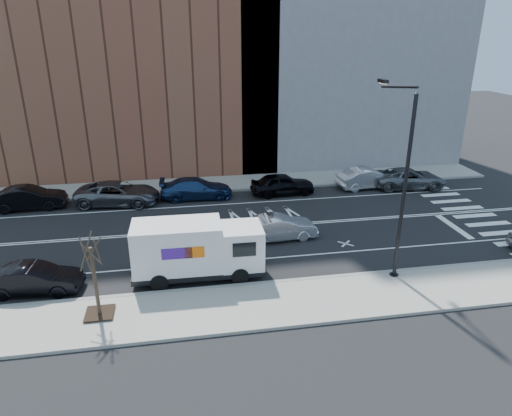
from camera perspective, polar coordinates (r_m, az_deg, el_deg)
name	(u,v)px	position (r m, az deg, el deg)	size (l,w,h in m)	color
ground	(236,228)	(28.54, -2.56, -2.55)	(120.00, 120.00, 0.00)	black
sidewalk_near	(261,305)	(20.85, 0.68, -12.06)	(44.00, 3.60, 0.15)	gray
sidewalk_far	(221,184)	(36.69, -4.37, 3.06)	(44.00, 3.60, 0.15)	gray
curb_near	(255,284)	(22.34, -0.18, -9.54)	(44.00, 0.25, 0.17)	gray
curb_far	(224,191)	(34.99, -4.07, 2.17)	(44.00, 0.25, 0.17)	gray
crosswalk	(468,212)	(34.27, 25.01, -0.43)	(3.00, 14.00, 0.01)	white
road_markings	(236,228)	(28.54, -2.56, -2.54)	(40.00, 8.60, 0.01)	white
bldg_brick	(112,37)	(41.77, -17.53, 19.69)	(26.00, 10.00, 22.00)	brown
bldg_concrete	(345,12)	(44.23, 11.11, 22.87)	(20.00, 10.00, 26.00)	slate
streetlight	(401,178)	(22.52, 17.64, 3.62)	(0.44, 4.02, 9.34)	black
street_tree	(96,288)	(20.55, -19.36, -9.44)	(1.20, 1.20, 3.75)	black
fedex_van	(197,249)	(22.64, -7.41, -5.08)	(6.49, 2.41, 2.94)	black
far_parked_b	(29,198)	(34.98, -26.52, 1.13)	(1.69, 4.84, 1.59)	black
far_parked_c	(118,193)	(33.64, -16.88, 1.77)	(2.67, 5.78, 1.61)	#575960
far_parked_d	(196,188)	(33.66, -7.49, 2.45)	(2.12, 5.20, 1.51)	navy
far_parked_e	(283,184)	(34.22, 3.33, 3.02)	(1.91, 4.74, 1.61)	black
far_parked_f	(368,178)	(36.64, 13.79, 3.66)	(1.69, 4.85, 1.60)	silver
far_parked_g	(409,178)	(37.61, 18.58, 3.55)	(2.54, 5.52, 1.53)	#575B60
driving_sedan	(279,228)	(26.85, 2.93, -2.46)	(1.54, 4.42, 1.46)	silver
near_parked_rear_a	(35,279)	(23.92, -25.94, -7.99)	(1.49, 4.26, 1.40)	black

